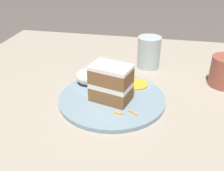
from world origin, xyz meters
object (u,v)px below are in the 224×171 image
Objects in this scene: plate at (112,98)px; cream_dollop at (87,77)px; orange_garnish at (136,84)px; drinking_glass at (149,54)px; cake_slice at (111,83)px.

plate is 4.43× the size of cream_dollop.
orange_garnish is 0.65× the size of drinking_glass.
cream_dollop is at bearing 8.98° from orange_garnish.
cream_dollop reaches higher than plate.
plate is 0.10m from orange_garnish.
orange_garnish is at bearing -125.43° from plate.
plate is 2.73× the size of drinking_glass.
cream_dollop is at bearing -114.59° from cake_slice.
drinking_glass is at bearing 177.79° from cake_slice.
drinking_glass reaches higher than plate.
cream_dollop is 0.95× the size of orange_garnish.
cake_slice is 0.11m from cream_dollop.
orange_garnish is at bearing 164.04° from cake_slice.
cake_slice is at bearing 58.83° from orange_garnish.
cake_slice is 0.12m from orange_garnish.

